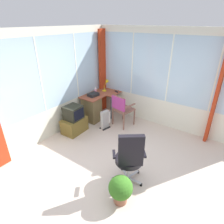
% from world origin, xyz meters
% --- Properties ---
extents(ground, '(5.55, 5.36, 0.06)m').
position_xyz_m(ground, '(0.00, 0.00, -0.03)').
color(ground, beige).
extents(north_window_panel, '(4.55, 0.07, 2.64)m').
position_xyz_m(north_window_panel, '(0.00, 2.21, 1.32)').
color(north_window_panel, silver).
rests_on(north_window_panel, ground).
extents(east_window_panel, '(0.07, 4.36, 2.64)m').
position_xyz_m(east_window_panel, '(2.30, 0.00, 1.32)').
color(east_window_panel, silver).
rests_on(east_window_panel, ground).
extents(curtain_corner, '(0.28, 0.10, 2.54)m').
position_xyz_m(curtain_corner, '(2.17, 2.08, 1.27)').
color(curtain_corner, '#B33217').
rests_on(curtain_corner, ground).
extents(curtain_east_far, '(0.28, 0.09, 2.54)m').
position_xyz_m(curtain_east_far, '(2.22, -1.20, 1.27)').
color(curtain_east_far, '#B33217').
rests_on(curtain_east_far, ground).
extents(desk, '(1.17, 0.76, 0.75)m').
position_xyz_m(desk, '(1.36, 1.87, 0.40)').
color(desk, '#984A32').
rests_on(desk, ground).
extents(desk_lamp, '(0.22, 0.19, 0.36)m').
position_xyz_m(desk_lamp, '(2.04, 1.82, 0.99)').
color(desk_lamp, yellow).
rests_on(desk_lamp, desk).
extents(tv_remote, '(0.10, 0.16, 0.02)m').
position_xyz_m(tv_remote, '(2.11, 1.51, 0.77)').
color(tv_remote, black).
rests_on(tv_remote, desk).
extents(spray_bottle, '(0.06, 0.06, 0.22)m').
position_xyz_m(spray_bottle, '(1.61, 1.94, 0.86)').
color(spray_bottle, pink).
rests_on(spray_bottle, desk).
extents(paper_tray, '(0.32, 0.26, 0.09)m').
position_xyz_m(paper_tray, '(1.43, 1.87, 0.80)').
color(paper_tray, black).
rests_on(paper_tray, desk).
extents(wooden_armchair, '(0.57, 0.57, 0.93)m').
position_xyz_m(wooden_armchair, '(1.53, 0.97, 0.60)').
color(wooden_armchair, brown).
rests_on(wooden_armchair, ground).
extents(office_chair, '(0.61, 0.61, 1.13)m').
position_xyz_m(office_chair, '(-0.18, -0.31, 0.63)').
color(office_chair, '#B7B7BF').
rests_on(office_chair, ground).
extents(tv_on_stand, '(0.65, 0.46, 0.76)m').
position_xyz_m(tv_on_stand, '(0.55, 1.82, 0.34)').
color(tv_on_stand, brown).
rests_on(tv_on_stand, ground).
extents(space_heater, '(0.32, 0.22, 0.53)m').
position_xyz_m(space_heater, '(1.19, 1.25, 0.27)').
color(space_heater, silver).
rests_on(space_heater, ground).
extents(potted_plant, '(0.40, 0.40, 0.52)m').
position_xyz_m(potted_plant, '(-0.60, -0.40, 0.29)').
color(potted_plant, '#965B41').
rests_on(potted_plant, ground).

